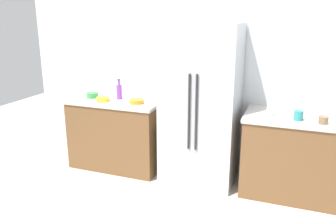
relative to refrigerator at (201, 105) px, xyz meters
name	(u,v)px	position (x,y,z in m)	size (l,w,h in m)	color
kitchen_back_panel	(206,67)	(-0.05, 0.39, 0.38)	(4.96, 0.10, 2.62)	silver
counter_left	(118,132)	(-1.10, 0.01, -0.47)	(1.19, 0.67, 0.90)	brown
counter_right	(315,158)	(1.27, 0.01, -0.47)	(1.52, 0.67, 0.90)	brown
refrigerator	(201,105)	(0.00, 0.00, 0.00)	(0.85, 0.68, 1.85)	#B2B5BA
toaster	(326,109)	(1.32, 0.08, 0.06)	(0.26, 0.15, 0.17)	silver
bottle_a	(119,91)	(-1.08, 0.03, 0.07)	(0.07, 0.07, 0.26)	purple
cup_a	(298,116)	(1.06, -0.14, 0.02)	(0.09, 0.09, 0.10)	teal
cup_b	(323,120)	(1.29, -0.18, 0.01)	(0.09, 0.09, 0.07)	brown
cup_c	(270,112)	(0.78, -0.08, 0.02)	(0.08, 0.08, 0.10)	white
bowl_a	(137,101)	(-0.77, -0.10, 0.00)	(0.17, 0.17, 0.05)	orange
bowl_b	(92,95)	(-1.44, -0.03, 0.01)	(0.15, 0.15, 0.07)	green
bowl_c	(103,99)	(-1.21, -0.15, 0.00)	(0.16, 0.16, 0.05)	yellow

